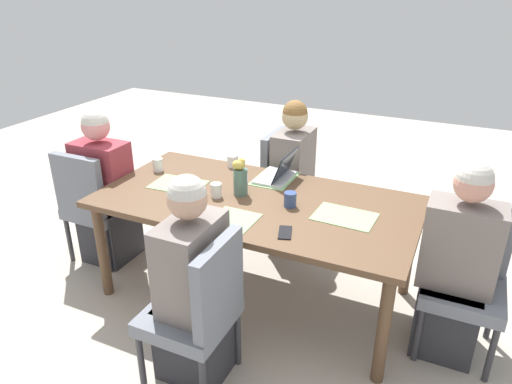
{
  "coord_description": "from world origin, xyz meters",
  "views": [
    {
      "loc": [
        1.17,
        -2.51,
        2.05
      ],
      "look_at": [
        0.0,
        0.0,
        0.78
      ],
      "focal_mm": 33.46,
      "sensor_mm": 36.0,
      "label": 1
    }
  ],
  "objects": [
    {
      "name": "chair_head_left_left_mid",
      "position": [
        -1.3,
        -0.11,
        0.5
      ],
      "size": [
        0.44,
        0.44,
        0.9
      ],
      "color": "slate",
      "rests_on": "ground_plane"
    },
    {
      "name": "coffee_mug_centre_right",
      "position": [
        -0.25,
        -0.08,
        0.78
      ],
      "size": [
        0.07,
        0.07,
        0.09
      ],
      "primitive_type": "cylinder",
      "color": "white",
      "rests_on": "dining_table"
    },
    {
      "name": "chair_far_left_near",
      "position": [
        -0.12,
        0.86,
        0.5
      ],
      "size": [
        0.44,
        0.44,
        0.9
      ],
      "color": "slate",
      "rests_on": "ground_plane"
    },
    {
      "name": "chair_near_left_far",
      "position": [
        0.07,
        -0.84,
        0.5
      ],
      "size": [
        0.44,
        0.44,
        0.9
      ],
      "color": "slate",
      "rests_on": "ground_plane"
    },
    {
      "name": "coffee_mug_centre_left",
      "position": [
        0.24,
        -0.01,
        0.78
      ],
      "size": [
        0.08,
        0.08,
        0.09
      ],
      "primitive_type": "cylinder",
      "color": "#33477A",
      "rests_on": "dining_table"
    },
    {
      "name": "ground_plane",
      "position": [
        0.0,
        0.0,
        0.0
      ],
      "size": [
        10.0,
        10.0,
        0.0
      ],
      "primitive_type": "plane",
      "color": "#B2A899"
    },
    {
      "name": "placemat_far_left_near",
      "position": [
        -0.02,
        0.36,
        0.73
      ],
      "size": [
        0.26,
        0.36,
        0.0
      ],
      "primitive_type": "cube",
      "rotation": [
        0.0,
        0.0,
        -1.56
      ],
      "color": "#7FAD70",
      "rests_on": "dining_table"
    },
    {
      "name": "placemat_head_right_right_near",
      "position": [
        0.58,
        -0.0,
        0.73
      ],
      "size": [
        0.37,
        0.28,
        0.0
      ],
      "primitive_type": "cube",
      "rotation": [
        0.0,
        0.0,
        3.1
      ],
      "color": "#7FAD70",
      "rests_on": "dining_table"
    },
    {
      "name": "laptop_far_left_near",
      "position": [
        0.0,
        0.36,
        0.78
      ],
      "size": [
        0.22,
        0.32,
        0.2
      ],
      "color": "silver",
      "rests_on": "dining_table"
    },
    {
      "name": "chair_head_right_right_near",
      "position": [
        1.3,
        0.07,
        0.5
      ],
      "size": [
        0.44,
        0.44,
        0.9
      ],
      "color": "slate",
      "rests_on": "ground_plane"
    },
    {
      "name": "coffee_mug_far_left",
      "position": [
        -0.38,
        -0.21,
        0.77
      ],
      "size": [
        0.08,
        0.08,
        0.08
      ],
      "primitive_type": "cylinder",
      "color": "#232328",
      "rests_on": "dining_table"
    },
    {
      "name": "coffee_mug_near_left",
      "position": [
        -0.4,
        0.44,
        0.78
      ],
      "size": [
        0.08,
        0.08,
        0.09
      ],
      "primitive_type": "cylinder",
      "color": "white",
      "rests_on": "dining_table"
    },
    {
      "name": "person_far_left_near",
      "position": [
        -0.04,
        0.8,
        0.53
      ],
      "size": [
        0.36,
        0.4,
        1.19
      ],
      "color": "#2D2D33",
      "rests_on": "ground_plane"
    },
    {
      "name": "dining_table",
      "position": [
        0.0,
        0.0,
        0.66
      ],
      "size": [
        2.05,
        1.04,
        0.73
      ],
      "color": "brown",
      "rests_on": "ground_plane"
    },
    {
      "name": "person_near_left_far",
      "position": [
        0.0,
        -0.78,
        0.53
      ],
      "size": [
        0.36,
        0.4,
        1.19
      ],
      "color": "#2D2D33",
      "rests_on": "ground_plane"
    },
    {
      "name": "person_head_left_left_mid",
      "position": [
        -1.24,
        -0.04,
        0.53
      ],
      "size": [
        0.4,
        0.36,
        1.19
      ],
      "color": "#2D2D33",
      "rests_on": "ground_plane"
    },
    {
      "name": "placemat_near_left_far",
      "position": [
        0.0,
        -0.36,
        0.73
      ],
      "size": [
        0.26,
        0.36,
        0.0
      ],
      "primitive_type": "cube",
      "rotation": [
        0.0,
        0.0,
        1.56
      ],
      "color": "#7FAD70",
      "rests_on": "dining_table"
    },
    {
      "name": "placemat_head_left_left_mid",
      "position": [
        -0.58,
        -0.02,
        0.73
      ],
      "size": [
        0.37,
        0.28,
        0.0
      ],
      "primitive_type": "cube",
      "rotation": [
        0.0,
        0.0,
        0.06
      ],
      "color": "#7FAD70",
      "rests_on": "dining_table"
    },
    {
      "name": "coffee_mug_near_right",
      "position": [
        -0.86,
        0.14,
        0.78
      ],
      "size": [
        0.07,
        0.07,
        0.1
      ],
      "primitive_type": "cylinder",
      "color": "white",
      "rests_on": "dining_table"
    },
    {
      "name": "phone_black",
      "position": [
        0.33,
        -0.33,
        0.74
      ],
      "size": [
        0.12,
        0.17,
        0.01
      ],
      "primitive_type": "cube",
      "rotation": [
        0.0,
        0.0,
        1.89
      ],
      "color": "black",
      "rests_on": "dining_table"
    },
    {
      "name": "flower_vase",
      "position": [
        -0.12,
        0.02,
        0.87
      ],
      "size": [
        0.1,
        0.09,
        0.26
      ],
      "color": "#4C6B60",
      "rests_on": "dining_table"
    },
    {
      "name": "person_head_right_right_near",
      "position": [
        1.24,
        -0.01,
        0.53
      ],
      "size": [
        0.4,
        0.36,
        1.19
      ],
      "color": "#2D2D33",
      "rests_on": "ground_plane"
    }
  ]
}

